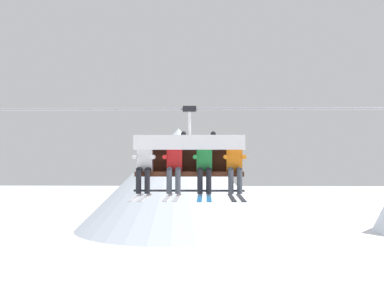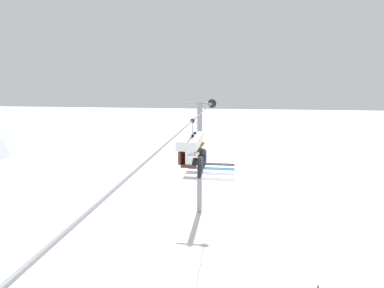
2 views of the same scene
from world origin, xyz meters
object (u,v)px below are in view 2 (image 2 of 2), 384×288
at_px(skier_white, 193,159).
at_px(skier_orange, 200,147).
at_px(lift_tower_far, 200,155).
at_px(skier_green, 198,150).
at_px(chairlift_chair, 190,145).
at_px(skier_red, 195,154).

height_order(skier_white, skier_orange, same).
xyz_separation_m(lift_tower_far, skier_white, (-10.28, -0.93, 2.36)).
bearing_deg(skier_orange, skier_green, 179.37).
height_order(lift_tower_far, skier_green, lift_tower_far).
distance_m(lift_tower_far, skier_orange, 8.80).
height_order(chairlift_chair, skier_red, chairlift_chair).
bearing_deg(skier_white, skier_green, 0.31).
relative_size(chairlift_chair, skier_orange, 1.34).
height_order(skier_red, skier_orange, skier_red).
height_order(chairlift_chair, skier_orange, chairlift_chair).
relative_size(skier_green, skier_orange, 1.00).
height_order(skier_white, skier_green, skier_green).
bearing_deg(skier_red, chairlift_chair, 35.02).
distance_m(lift_tower_far, skier_white, 10.59).
distance_m(skier_white, skier_orange, 1.86).
xyz_separation_m(lift_tower_far, skier_green, (-9.04, -0.92, 2.38)).
height_order(lift_tower_far, chairlift_chair, lift_tower_far).
height_order(skier_white, skier_red, skier_red).
bearing_deg(skier_red, skier_orange, -0.32).
bearing_deg(lift_tower_far, skier_green, -174.18).
bearing_deg(skier_green, skier_red, 180.00).
distance_m(lift_tower_far, skier_red, 9.99).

